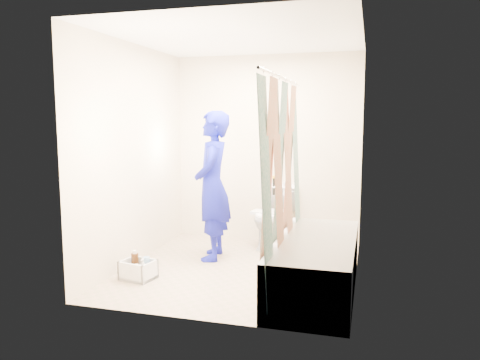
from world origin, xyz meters
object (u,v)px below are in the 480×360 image
(toilet, at_px, (274,216))
(cleaning_caddy, at_px, (139,271))
(plumber, at_px, (213,186))
(bathtub, at_px, (316,264))

(toilet, height_order, cleaning_caddy, toilet)
(cleaning_caddy, bearing_deg, plumber, 73.06)
(bathtub, height_order, plumber, plumber)
(plumber, bearing_deg, toilet, 128.62)
(bathtub, distance_m, toilet, 1.59)
(bathtub, relative_size, toilet, 2.30)
(toilet, bearing_deg, cleaning_caddy, -114.55)
(bathtub, xyz_separation_m, toilet, (-0.68, 1.43, 0.11))
(bathtub, xyz_separation_m, cleaning_caddy, (-1.74, -0.13, -0.18))
(toilet, height_order, plumber, plumber)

